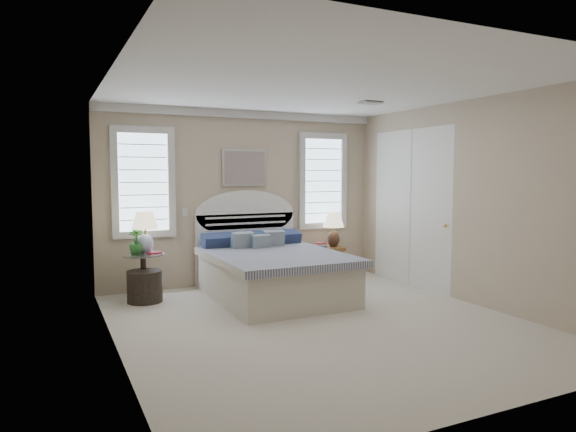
# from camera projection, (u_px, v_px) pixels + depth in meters

# --- Properties ---
(floor) EXTENTS (4.50, 5.00, 0.01)m
(floor) POSITION_uv_depth(u_px,v_px,m) (321.00, 323.00, 5.94)
(floor) COLOR beige
(floor) RESTS_ON ground
(ceiling) EXTENTS (4.50, 5.00, 0.01)m
(ceiling) POSITION_uv_depth(u_px,v_px,m) (322.00, 86.00, 5.71)
(ceiling) COLOR white
(ceiling) RESTS_ON wall_back
(wall_back) EXTENTS (4.50, 0.02, 2.70)m
(wall_back) POSITION_uv_depth(u_px,v_px,m) (244.00, 197.00, 8.07)
(wall_back) COLOR #BFAD8F
(wall_back) RESTS_ON floor
(wall_left) EXTENTS (0.02, 5.00, 2.70)m
(wall_left) POSITION_uv_depth(u_px,v_px,m) (114.00, 213.00, 4.86)
(wall_left) COLOR #BFAD8F
(wall_left) RESTS_ON floor
(wall_right) EXTENTS (0.02, 5.00, 2.70)m
(wall_right) POSITION_uv_depth(u_px,v_px,m) (470.00, 202.00, 6.79)
(wall_right) COLOR #BFAD8F
(wall_right) RESTS_ON floor
(crown_molding) EXTENTS (4.50, 0.08, 0.12)m
(crown_molding) POSITION_uv_depth(u_px,v_px,m) (244.00, 114.00, 7.93)
(crown_molding) COLOR silver
(crown_molding) RESTS_ON wall_back
(hvac_vent) EXTENTS (0.30, 0.20, 0.02)m
(hvac_vent) POSITION_uv_depth(u_px,v_px,m) (371.00, 103.00, 6.95)
(hvac_vent) COLOR #B2B2B2
(hvac_vent) RESTS_ON ceiling
(switch_plate) EXTENTS (0.08, 0.01, 0.12)m
(switch_plate) POSITION_uv_depth(u_px,v_px,m) (185.00, 212.00, 7.67)
(switch_plate) COLOR silver
(switch_plate) RESTS_ON wall_back
(window_left) EXTENTS (0.90, 0.06, 1.60)m
(window_left) POSITION_uv_depth(u_px,v_px,m) (143.00, 182.00, 7.37)
(window_left) COLOR #ADC8DB
(window_left) RESTS_ON wall_back
(window_right) EXTENTS (0.90, 0.06, 1.60)m
(window_right) POSITION_uv_depth(u_px,v_px,m) (322.00, 181.00, 8.63)
(window_right) COLOR #ADC8DB
(window_right) RESTS_ON wall_back
(painting) EXTENTS (0.74, 0.04, 0.58)m
(painting) POSITION_uv_depth(u_px,v_px,m) (245.00, 167.00, 8.00)
(painting) COLOR silver
(painting) RESTS_ON wall_back
(closet_door) EXTENTS (0.02, 1.80, 2.40)m
(closet_door) POSITION_uv_depth(u_px,v_px,m) (410.00, 208.00, 7.87)
(closet_door) COLOR white
(closet_door) RESTS_ON floor
(bed) EXTENTS (1.72, 2.28, 1.47)m
(bed) POSITION_uv_depth(u_px,v_px,m) (271.00, 269.00, 7.22)
(bed) COLOR beige
(bed) RESTS_ON floor
(side_table_left) EXTENTS (0.56, 0.56, 0.63)m
(side_table_left) POSITION_uv_depth(u_px,v_px,m) (143.00, 271.00, 7.04)
(side_table_left) COLOR black
(side_table_left) RESTS_ON floor
(nightstand_right) EXTENTS (0.50, 0.40, 0.53)m
(nightstand_right) POSITION_uv_depth(u_px,v_px,m) (327.00, 256.00, 8.39)
(nightstand_right) COLOR brown
(nightstand_right) RESTS_ON floor
(floor_pot) EXTENTS (0.56, 0.56, 0.42)m
(floor_pot) POSITION_uv_depth(u_px,v_px,m) (145.00, 286.00, 6.90)
(floor_pot) COLOR black
(floor_pot) RESTS_ON floor
(lamp_left) EXTENTS (0.38, 0.38, 0.59)m
(lamp_left) POSITION_uv_depth(u_px,v_px,m) (145.00, 227.00, 7.06)
(lamp_left) COLOR white
(lamp_left) RESTS_ON side_table_left
(lamp_right) EXTENTS (0.43, 0.43, 0.56)m
(lamp_right) POSITION_uv_depth(u_px,v_px,m) (333.00, 226.00, 8.37)
(lamp_right) COLOR black
(lamp_right) RESTS_ON nightstand_right
(potted_plant) EXTENTS (0.25, 0.25, 0.35)m
(potted_plant) POSITION_uv_depth(u_px,v_px,m) (136.00, 241.00, 6.97)
(potted_plant) COLOR #2F732E
(potted_plant) RESTS_ON side_table_left
(books_left) EXTENTS (0.20, 0.17, 0.02)m
(books_left) POSITION_uv_depth(u_px,v_px,m) (155.00, 253.00, 7.02)
(books_left) COLOR #AA2A39
(books_left) RESTS_ON side_table_left
(books_right) EXTENTS (0.20, 0.15, 0.10)m
(books_right) POSITION_uv_depth(u_px,v_px,m) (320.00, 246.00, 8.16)
(books_right) COLOR #AA2A39
(books_right) RESTS_ON nightstand_right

